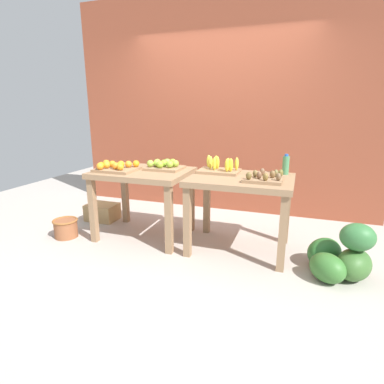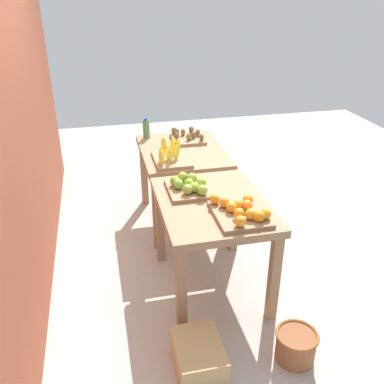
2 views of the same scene
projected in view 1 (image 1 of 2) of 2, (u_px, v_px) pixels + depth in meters
The scene contains 12 objects.
ground_plane at pixel (189, 242), 3.56m from camera, with size 8.00×8.00×0.00m, color #B2A89F.
back_wall at pixel (222, 106), 4.40m from camera, with size 4.40×0.12×3.00m, color brown.
display_table_left at pixel (143, 180), 3.56m from camera, with size 1.04×0.80×0.79m.
display_table_right at pixel (241, 188), 3.21m from camera, with size 1.04×0.80×0.79m.
orange_bin at pixel (116, 167), 3.49m from camera, with size 0.45×0.38×0.11m.
apple_bin at pixel (164, 165), 3.58m from camera, with size 0.40×0.34×0.11m.
banana_crate at pixel (220, 168), 3.39m from camera, with size 0.44×0.32×0.17m.
kiwi_bin at pixel (264, 178), 2.99m from camera, with size 0.36×0.32×0.10m.
water_bottle at pixel (286, 165), 3.29m from camera, with size 0.07×0.07×0.22m.
watermelon_pile at pixel (340, 257), 2.79m from camera, with size 0.66×0.72×0.52m.
wicker_basket at pixel (66, 228), 3.66m from camera, with size 0.29×0.29×0.22m.
cardboard_produce_box at pixel (102, 212), 4.24m from camera, with size 0.40×0.30×0.22m, color tan.
Camera 1 is at (1.11, -3.10, 1.46)m, focal length 29.22 mm.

